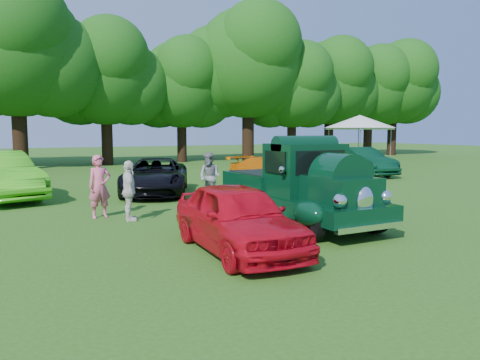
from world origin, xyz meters
name	(u,v)px	position (x,y,z in m)	size (l,w,h in m)	color
ground	(318,230)	(0.00, 0.00, 0.00)	(120.00, 120.00, 0.00)	#285413
hero_pickup	(299,189)	(0.05, 0.89, 0.89)	(2.45, 5.25, 2.05)	black
red_convertible	(238,218)	(-2.62, -0.86, 0.68)	(1.60, 3.97, 1.35)	red
back_car_black	(156,176)	(-1.53, 7.94, 0.68)	(2.24, 4.87, 1.35)	black
back_car_orange	(275,172)	(3.50, 7.61, 0.64)	(1.79, 4.41, 1.28)	#CF6307
back_car_blue	(315,166)	(6.43, 8.75, 0.71)	(1.69, 4.19, 1.43)	#0E0D98
back_car_green	(361,161)	(10.25, 9.93, 0.75)	(1.58, 4.54, 1.49)	black
spectator_pink	(100,186)	(-4.31, 4.08, 0.86)	(0.63, 0.41, 1.72)	#D35775
spectator_grey	(210,177)	(-0.44, 5.41, 0.82)	(0.80, 0.62, 1.64)	slate
spectator_white	(129,191)	(-3.72, 3.24, 0.80)	(0.94, 0.39, 1.60)	silver
canopy_tent	(360,122)	(14.01, 14.27, 2.92)	(4.83, 4.83, 3.36)	silver
tree_line	(92,65)	(-0.79, 23.90, 6.70)	(62.39, 10.81, 11.62)	black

